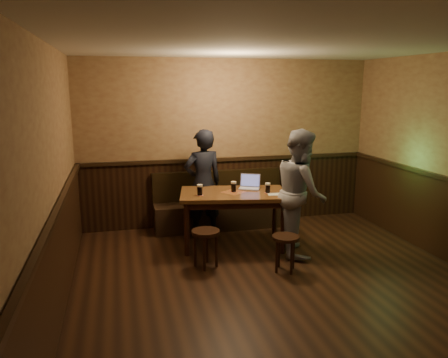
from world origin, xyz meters
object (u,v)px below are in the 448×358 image
bench (219,209)px  pint_left (200,190)px  laptop (250,185)px  pint_right (268,188)px  stool_left (206,238)px  person_grey (301,192)px  stool_right (285,243)px  pint_mid (234,187)px  pub_table (233,199)px  person_suit (203,183)px

bench → pint_left: pint_left is taller
pint_left → laptop: size_ratio=0.42×
pint_right → laptop: laptop is taller
stool_left → person_grey: (1.41, 0.19, 0.49)m
stool_right → pint_mid: size_ratio=2.96×
stool_left → pint_left: bearing=86.1°
pub_table → laptop: laptop is taller
bench → person_grey: person_grey is taller
pint_mid → laptop: size_ratio=0.42×
laptop → person_grey: person_grey is taller
pub_table → pint_mid: size_ratio=10.50×
pub_table → laptop: size_ratio=4.36×
pint_left → pint_right: 0.99m
stool_right → pint_left: (-0.93, 0.98, 0.53)m
stool_right → person_grey: (0.44, 0.57, 0.51)m
pub_table → pint_right: bearing=-8.3°
stool_left → person_suit: (0.22, 1.25, 0.45)m
pint_mid → stool_left: bearing=-129.7°
bench → pint_mid: bearing=-89.6°
stool_left → pint_right: (1.03, 0.50, 0.50)m
pub_table → stool_left: pub_table is taller
stool_left → pint_left: pint_left is taller
person_suit → pint_left: bearing=65.0°
stool_right → bench: bearing=102.0°
pub_table → pint_left: 0.55m
pint_right → person_suit: 1.11m
pub_table → laptop: bearing=40.2°
stool_left → pint_right: 1.25m
bench → stool_left: (-0.56, -1.57, 0.09)m
stool_right → laptop: 1.32m
pint_left → laptop: 0.85m
stool_left → stool_right: stool_left is taller
pint_right → person_grey: person_grey is taller
bench → pint_mid: pint_mid is taller
pub_table → pint_mid: 0.19m
person_suit → person_grey: size_ratio=0.96×
stool_right → laptop: (-0.11, 1.22, 0.50)m
pint_right → person_grey: size_ratio=0.08×
stool_right → pint_right: (0.06, 0.88, 0.52)m
bench → pint_left: 1.25m
pint_mid → person_grey: 0.98m
pint_right → person_suit: bearing=137.3°
person_grey → bench: bearing=44.6°
pint_left → pint_mid: size_ratio=1.01×
person_grey → pint_left: bearing=86.3°
pint_left → bench: bearing=62.1°
bench → pub_table: 0.99m
bench → pint_mid: size_ratio=13.76×
person_grey → laptop: bearing=53.5°
bench → person_suit: 0.71m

